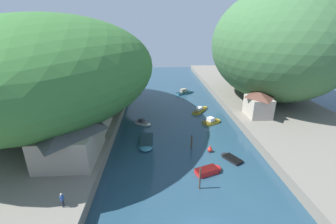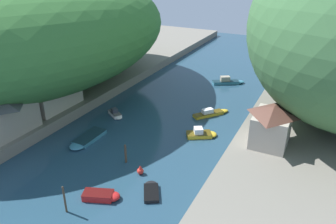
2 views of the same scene
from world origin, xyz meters
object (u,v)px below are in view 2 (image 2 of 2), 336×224
at_px(boat_small_dinghy, 86,140).
at_px(boat_open_rowboat, 103,196).
at_px(boat_red_skiff, 202,134).
at_px(boat_near_quay, 211,113).
at_px(channel_buoy_near, 140,171).
at_px(person_on_quay, 10,131).
at_px(boat_cabin_cruiser, 151,191).
at_px(boathouse_shed, 51,91).
at_px(boat_far_right_bank, 116,114).
at_px(right_bank_cottage, 272,125).
at_px(boat_white_cruiser, 229,81).

xyz_separation_m(boat_small_dinghy, boat_open_rowboat, (9.07, -8.43, 0.07)).
xyz_separation_m(boat_red_skiff, boat_near_quay, (-1.12, 7.08, -0.05)).
xyz_separation_m(boat_near_quay, channel_buoy_near, (-1.98, -18.50, 0.10)).
xyz_separation_m(boat_open_rowboat, person_on_quay, (-16.42, 2.82, 2.21)).
bearing_deg(person_on_quay, boat_open_rowboat, -84.79).
distance_m(boat_cabin_cruiser, channel_buoy_near, 3.50).
relative_size(boat_open_rowboat, person_on_quay, 2.45).
relative_size(boathouse_shed, boat_near_quay, 1.54).
xyz_separation_m(boat_cabin_cruiser, boat_red_skiff, (0.42, 13.66, 0.21)).
distance_m(boat_red_skiff, boat_open_rowboat, 17.37).
distance_m(boat_far_right_bank, boat_near_quay, 15.09).
relative_size(boat_red_skiff, channel_buoy_near, 3.86).
bearing_deg(person_on_quay, right_bank_cottage, -50.76).
height_order(right_bank_cottage, boat_cabin_cruiser, right_bank_cottage).
xyz_separation_m(boat_red_skiff, boat_open_rowboat, (-4.38, -16.81, -0.04)).
xyz_separation_m(boat_far_right_bank, boat_near_quay, (13.24, 7.24, -0.02)).
relative_size(channel_buoy_near, person_on_quay, 0.69).
xyz_separation_m(boat_small_dinghy, boat_near_quay, (12.34, 15.45, 0.06)).
height_order(boathouse_shed, boat_small_dinghy, boathouse_shed).
distance_m(boat_red_skiff, person_on_quay, 25.16).
xyz_separation_m(boat_far_right_bank, boat_small_dinghy, (0.90, -8.22, -0.08)).
height_order(boathouse_shed, boat_red_skiff, boathouse_shed).
distance_m(boathouse_shed, boat_cabin_cruiser, 24.88).
bearing_deg(boat_open_rowboat, channel_buoy_near, 145.48).
xyz_separation_m(boat_near_quay, boat_open_rowboat, (-3.26, -23.89, 0.01)).
xyz_separation_m(boat_cabin_cruiser, boat_near_quay, (-0.70, 20.74, 0.16)).
bearing_deg(boat_far_right_bank, boat_near_quay, 151.08).
height_order(boat_small_dinghy, person_on_quay, person_on_quay).
relative_size(boathouse_shed, boat_small_dinghy, 1.44).
relative_size(boat_white_cruiser, boat_near_quay, 1.08).
bearing_deg(person_on_quay, boat_cabin_cruiser, -74.11).
height_order(boat_cabin_cruiser, channel_buoy_near, channel_buoy_near).
xyz_separation_m(right_bank_cottage, boat_small_dinghy, (-22.59, -7.90, -3.89)).
distance_m(boat_red_skiff, boat_near_quay, 7.17).
bearing_deg(boat_far_right_bank, boathouse_shed, -32.32).
bearing_deg(boat_open_rowboat, boat_far_right_bank, -170.16).
relative_size(boat_near_quay, boat_open_rowboat, 1.38).
relative_size(boat_red_skiff, boat_far_right_bank, 1.26).
xyz_separation_m(boat_far_right_bank, person_on_quay, (-6.44, -13.84, 2.20)).
distance_m(boat_open_rowboat, person_on_quay, 16.80).
xyz_separation_m(boat_white_cruiser, person_on_quay, (-17.88, -36.01, 2.11)).
height_order(boat_small_dinghy, boat_near_quay, boat_near_quay).
distance_m(right_bank_cottage, boat_open_rowboat, 21.54).
distance_m(boat_far_right_bank, channel_buoy_near, 15.93).
relative_size(boathouse_shed, boat_white_cruiser, 1.42).
distance_m(boat_open_rowboat, channel_buoy_near, 5.55).
bearing_deg(boat_open_rowboat, boat_near_quay, 151.14).
distance_m(boathouse_shed, person_on_quay, 10.10).
bearing_deg(boat_near_quay, boat_white_cruiser, 134.86).
bearing_deg(boat_cabin_cruiser, channel_buoy_near, 109.47).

